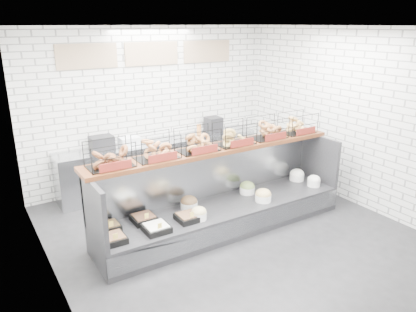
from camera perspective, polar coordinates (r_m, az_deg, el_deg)
ground at (r=6.19m, az=3.81°, el=-11.21°), size 5.50×5.50×0.00m
room_shell at (r=5.97m, az=0.82°, el=8.77°), size 5.02×5.51×3.01m
display_case at (r=6.29m, az=1.97°, el=-7.35°), size 4.00×0.90×1.20m
bagel_shelf at (r=6.05m, az=1.25°, el=2.39°), size 4.10×0.50×0.40m
prep_counter at (r=7.92m, az=-6.43°, el=-0.83°), size 4.00×0.60×1.20m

